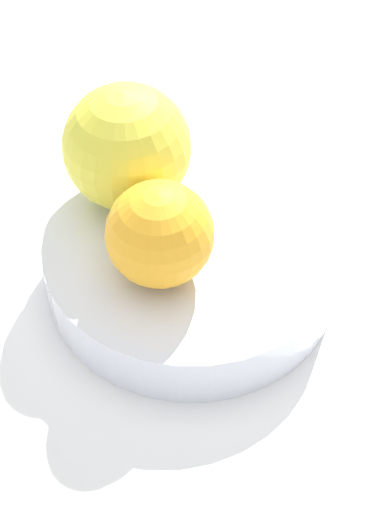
% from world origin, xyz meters
% --- Properties ---
extents(ground_plane, '(1.10, 1.10, 0.02)m').
position_xyz_m(ground_plane, '(0.00, 0.00, -0.01)').
color(ground_plane, white).
extents(fruit_bowl, '(0.18, 0.18, 0.04)m').
position_xyz_m(fruit_bowl, '(0.00, 0.00, 0.02)').
color(fruit_bowl, silver).
rests_on(fruit_bowl, ground_plane).
extents(orange_in_bowl_0, '(0.08, 0.08, 0.08)m').
position_xyz_m(orange_in_bowl_0, '(0.04, -0.04, 0.08)').
color(orange_in_bowl_0, yellow).
rests_on(orange_in_bowl_0, fruit_bowl).
extents(orange_in_bowl_1, '(0.06, 0.06, 0.06)m').
position_xyz_m(orange_in_bowl_1, '(0.02, 0.02, 0.07)').
color(orange_in_bowl_1, '#F9A823').
rests_on(orange_in_bowl_1, fruit_bowl).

